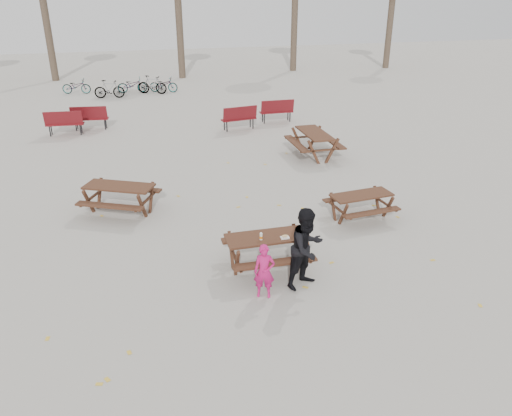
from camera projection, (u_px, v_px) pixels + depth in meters
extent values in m
plane|color=gray|center=(267.00, 267.00, 11.09)|extent=(80.00, 80.00, 0.00)
cube|color=#341C13|center=(267.00, 237.00, 10.78)|extent=(1.80, 0.70, 0.05)
cube|color=#341C13|center=(275.00, 263.00, 10.37)|extent=(1.80, 0.25, 0.05)
cube|color=#341C13|center=(260.00, 237.00, 11.43)|extent=(1.80, 0.25, 0.05)
cylinder|color=#341C13|center=(237.00, 264.00, 10.50)|extent=(0.08, 0.08, 0.73)
cylinder|color=#341C13|center=(231.00, 250.00, 11.03)|extent=(0.08, 0.08, 0.73)
cylinder|color=#341C13|center=(304.00, 255.00, 10.84)|extent=(0.08, 0.08, 0.73)
cylinder|color=#341C13|center=(295.00, 242.00, 11.37)|extent=(0.08, 0.08, 0.73)
cube|color=white|center=(285.00, 238.00, 10.66)|extent=(0.18, 0.11, 0.03)
ellipsoid|color=tan|center=(285.00, 236.00, 10.64)|extent=(0.14, 0.06, 0.05)
cylinder|color=silver|center=(261.00, 237.00, 10.58)|extent=(0.06, 0.06, 0.15)
cylinder|color=orange|center=(261.00, 237.00, 10.59)|extent=(0.07, 0.07, 0.05)
cylinder|color=white|center=(261.00, 233.00, 10.55)|extent=(0.03, 0.03, 0.02)
imported|color=#B9175F|center=(264.00, 271.00, 9.83)|extent=(0.48, 0.39, 1.15)
imported|color=black|center=(307.00, 248.00, 10.09)|extent=(1.05, 0.97, 1.73)
imported|color=black|center=(76.00, 86.00, 28.07)|extent=(1.65, 0.85, 0.83)
imported|color=black|center=(109.00, 89.00, 26.96)|extent=(1.66, 0.67, 0.97)
imported|color=black|center=(132.00, 85.00, 28.33)|extent=(1.66, 0.61, 0.86)
imported|color=black|center=(152.00, 85.00, 28.01)|extent=(1.72, 1.11, 1.01)
imported|color=black|center=(164.00, 85.00, 28.47)|extent=(1.71, 1.08, 0.85)
cylinder|color=#382B21|center=(47.00, 29.00, 30.69)|extent=(0.44, 0.44, 6.30)
cylinder|color=#382B21|center=(180.00, 30.00, 31.69)|extent=(0.44, 0.44, 5.95)
cylinder|color=#382B21|center=(294.00, 21.00, 34.23)|extent=(0.44, 0.44, 6.65)
cylinder|color=#382B21|center=(389.00, 30.00, 35.66)|extent=(0.44, 0.44, 5.25)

